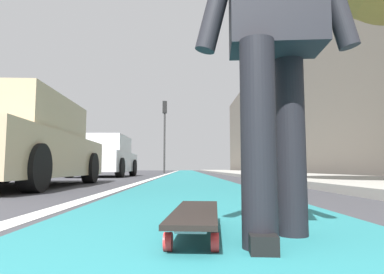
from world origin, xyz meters
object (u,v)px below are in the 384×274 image
skateboard (196,215)px  skater_person (275,25)px  parked_car_mid (104,157)px  traffic_light (165,124)px  parked_car_near (15,144)px

skateboard → skater_person: skater_person is taller
parked_car_mid → traffic_light: size_ratio=0.85×
skateboard → traffic_light: bearing=4.1°
parked_car_mid → traffic_light: traffic_light is taller
skater_person → parked_car_mid: bearing=17.3°
traffic_light → skater_person: bearing=-175.0°
skater_person → traffic_light: bearing=5.0°
parked_car_mid → traffic_light: 9.83m
skater_person → skateboard: bearing=66.7°
skateboard → parked_car_mid: (10.74, 3.04, 0.62)m
skater_person → traffic_light: 20.46m
traffic_light → parked_car_mid: bearing=170.2°
parked_car_near → traffic_light: size_ratio=0.93×
skater_person → parked_car_near: size_ratio=0.37×
skateboard → traffic_light: size_ratio=0.18×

